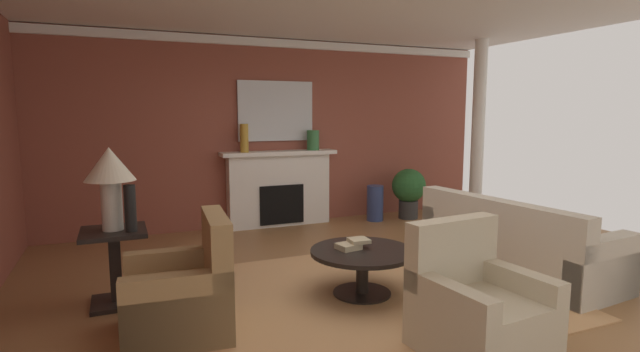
{
  "coord_description": "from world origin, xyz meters",
  "views": [
    {
      "loc": [
        -2.26,
        -4.17,
        1.75
      ],
      "look_at": [
        -0.04,
        1.04,
        1.0
      ],
      "focal_mm": 26.85,
      "sensor_mm": 36.0,
      "label": 1
    }
  ],
  "objects_px": {
    "table_lamp": "(110,172)",
    "vase_tall_corner": "(375,203)",
    "fireplace": "(279,190)",
    "armchair_near_window": "(182,296)",
    "sofa": "(514,247)",
    "coffee_table": "(362,261)",
    "vase_mantel_right": "(313,140)",
    "side_table": "(115,262)",
    "armchair_facing_fireplace": "(477,312)",
    "potted_plant": "(409,189)",
    "mantel_mirror": "(276,111)",
    "vase_on_side_table": "(130,208)",
    "vase_mantel_left": "(244,138)"
  },
  "relations": [
    {
      "from": "fireplace",
      "to": "coffee_table",
      "type": "xyz_separation_m",
      "value": [
        -0.18,
        -3.08,
        -0.22
      ]
    },
    {
      "from": "fireplace",
      "to": "vase_mantel_right",
      "type": "relative_size",
      "value": 5.79
    },
    {
      "from": "vase_mantel_right",
      "to": "side_table",
      "type": "bearing_deg",
      "value": -141.18
    },
    {
      "from": "sofa",
      "to": "vase_on_side_table",
      "type": "xyz_separation_m",
      "value": [
        -3.86,
        0.66,
        0.61
      ]
    },
    {
      "from": "vase_tall_corner",
      "to": "vase_mantel_right",
      "type": "xyz_separation_m",
      "value": [
        -0.99,
        0.25,
        1.03
      ]
    },
    {
      "from": "armchair_near_window",
      "to": "side_table",
      "type": "relative_size",
      "value": 1.36
    },
    {
      "from": "fireplace",
      "to": "vase_mantel_left",
      "type": "distance_m",
      "value": 0.99
    },
    {
      "from": "fireplace",
      "to": "side_table",
      "type": "relative_size",
      "value": 2.57
    },
    {
      "from": "sofa",
      "to": "vase_tall_corner",
      "type": "bearing_deg",
      "value": 92.23
    },
    {
      "from": "fireplace",
      "to": "mantel_mirror",
      "type": "bearing_deg",
      "value": 90.0
    },
    {
      "from": "armchair_near_window",
      "to": "potted_plant",
      "type": "xyz_separation_m",
      "value": [
        4.01,
        2.87,
        0.19
      ]
    },
    {
      "from": "coffee_table",
      "to": "side_table",
      "type": "height_order",
      "value": "side_table"
    },
    {
      "from": "vase_mantel_left",
      "to": "vase_mantel_right",
      "type": "relative_size",
      "value": 1.35
    },
    {
      "from": "mantel_mirror",
      "to": "vase_mantel_right",
      "type": "bearing_deg",
      "value": -17.18
    },
    {
      "from": "sofa",
      "to": "vase_tall_corner",
      "type": "distance_m",
      "value": 2.87
    },
    {
      "from": "sofa",
      "to": "coffee_table",
      "type": "bearing_deg",
      "value": 177.18
    },
    {
      "from": "vase_mantel_left",
      "to": "vase_mantel_right",
      "type": "xyz_separation_m",
      "value": [
        1.1,
        0.0,
        -0.05
      ]
    },
    {
      "from": "armchair_facing_fireplace",
      "to": "vase_tall_corner",
      "type": "distance_m",
      "value": 4.35
    },
    {
      "from": "vase_tall_corner",
      "to": "vase_mantel_right",
      "type": "relative_size",
      "value": 1.86
    },
    {
      "from": "sofa",
      "to": "side_table",
      "type": "bearing_deg",
      "value": 169.04
    },
    {
      "from": "sofa",
      "to": "armchair_near_window",
      "type": "distance_m",
      "value": 3.52
    },
    {
      "from": "coffee_table",
      "to": "side_table",
      "type": "relative_size",
      "value": 1.43
    },
    {
      "from": "armchair_near_window",
      "to": "vase_tall_corner",
      "type": "height_order",
      "value": "armchair_near_window"
    },
    {
      "from": "sofa",
      "to": "mantel_mirror",
      "type": "bearing_deg",
      "value": 116.67
    },
    {
      "from": "armchair_facing_fireplace",
      "to": "vase_on_side_table",
      "type": "xyz_separation_m",
      "value": [
        -2.28,
        1.88,
        0.6
      ]
    },
    {
      "from": "armchair_facing_fireplace",
      "to": "coffee_table",
      "type": "height_order",
      "value": "armchair_facing_fireplace"
    },
    {
      "from": "fireplace",
      "to": "coffee_table",
      "type": "distance_m",
      "value": 3.09
    },
    {
      "from": "coffee_table",
      "to": "armchair_facing_fireplace",
      "type": "bearing_deg",
      "value": -79.43
    },
    {
      "from": "vase_mantel_left",
      "to": "potted_plant",
      "type": "distance_m",
      "value": 2.85
    },
    {
      "from": "side_table",
      "to": "vase_tall_corner",
      "type": "relative_size",
      "value": 1.21
    },
    {
      "from": "armchair_near_window",
      "to": "potted_plant",
      "type": "height_order",
      "value": "armchair_near_window"
    },
    {
      "from": "mantel_mirror",
      "to": "armchair_near_window",
      "type": "bearing_deg",
      "value": -119.16
    },
    {
      "from": "armchair_facing_fireplace",
      "to": "potted_plant",
      "type": "xyz_separation_m",
      "value": [
        2.07,
        4.03,
        0.19
      ]
    },
    {
      "from": "mantel_mirror",
      "to": "vase_mantel_left",
      "type": "bearing_deg",
      "value": -162.82
    },
    {
      "from": "fireplace",
      "to": "armchair_near_window",
      "type": "xyz_separation_m",
      "value": [
        -1.87,
        -3.23,
        -0.25
      ]
    },
    {
      "from": "mantel_mirror",
      "to": "sofa",
      "type": "bearing_deg",
      "value": -63.33
    },
    {
      "from": "coffee_table",
      "to": "fireplace",
      "type": "bearing_deg",
      "value": 86.74
    },
    {
      "from": "fireplace",
      "to": "coffee_table",
      "type": "relative_size",
      "value": 1.8
    },
    {
      "from": "mantel_mirror",
      "to": "armchair_facing_fireplace",
      "type": "bearing_deg",
      "value": -89.11
    },
    {
      "from": "fireplace",
      "to": "vase_mantel_left",
      "type": "xyz_separation_m",
      "value": [
        -0.55,
        -0.05,
        0.82
      ]
    },
    {
      "from": "armchair_facing_fireplace",
      "to": "table_lamp",
      "type": "xyz_separation_m",
      "value": [
        -2.43,
        2.0,
        0.92
      ]
    },
    {
      "from": "table_lamp",
      "to": "armchair_facing_fireplace",
      "type": "bearing_deg",
      "value": -39.53
    },
    {
      "from": "fireplace",
      "to": "armchair_facing_fireplace",
      "type": "height_order",
      "value": "fireplace"
    },
    {
      "from": "table_lamp",
      "to": "vase_tall_corner",
      "type": "relative_size",
      "value": 1.3
    },
    {
      "from": "armchair_near_window",
      "to": "table_lamp",
      "type": "bearing_deg",
      "value": 120.08
    },
    {
      "from": "vase_mantel_right",
      "to": "armchair_near_window",
      "type": "bearing_deg",
      "value": -127.26
    },
    {
      "from": "vase_on_side_table",
      "to": "vase_tall_corner",
      "type": "relative_size",
      "value": 0.73
    },
    {
      "from": "coffee_table",
      "to": "vase_mantel_right",
      "type": "relative_size",
      "value": 3.22
    },
    {
      "from": "table_lamp",
      "to": "side_table",
      "type": "bearing_deg",
      "value": 180.0
    },
    {
      "from": "vase_on_side_table",
      "to": "vase_mantel_left",
      "type": "height_order",
      "value": "vase_mantel_left"
    }
  ]
}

